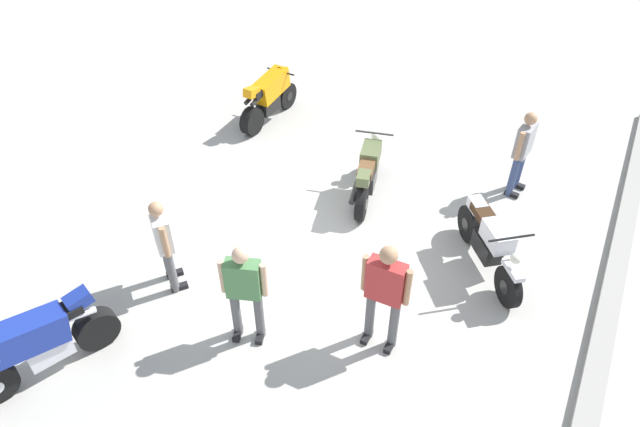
{
  "coord_description": "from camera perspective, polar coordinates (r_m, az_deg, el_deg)",
  "views": [
    {
      "loc": [
        6.31,
        3.51,
        6.39
      ],
      "look_at": [
        0.35,
        0.21,
        0.75
      ],
      "focal_mm": 31.32,
      "sensor_mm": 36.0,
      "label": 1
    }
  ],
  "objects": [
    {
      "name": "motorcycle_olive_vintage",
      "position": [
        10.2,
        4.93,
        4.1
      ],
      "size": [
        1.92,
        0.81,
        1.07
      ],
      "rotation": [
        0.0,
        0.0,
        3.42
      ],
      "color": "black",
      "rests_on": "ground"
    },
    {
      "name": "motorcycle_orange_sportbike",
      "position": [
        12.52,
        -5.19,
        11.9
      ],
      "size": [
        1.96,
        0.7,
        1.14
      ],
      "rotation": [
        0.0,
        0.0,
        3.11
      ],
      "color": "black",
      "rests_on": "ground"
    },
    {
      "name": "person_in_gray_shirt",
      "position": [
        10.65,
        20.01,
        6.27
      ],
      "size": [
        0.65,
        0.35,
        1.66
      ],
      "rotation": [
        0.0,
        0.0,
        1.46
      ],
      "color": "#384772",
      "rests_on": "ground"
    },
    {
      "name": "motorcycle_blue_sportbike",
      "position": [
        8.13,
        -26.77,
        -11.64
      ],
      "size": [
        1.89,
        0.95,
        1.14
      ],
      "rotation": [
        0.0,
        0.0,
        5.93
      ],
      "color": "black",
      "rests_on": "ground"
    },
    {
      "name": "person_in_green_shirt",
      "position": [
        7.49,
        -7.73,
        -7.57
      ],
      "size": [
        0.44,
        0.63,
        1.65
      ],
      "rotation": [
        0.0,
        0.0,
        0.38
      ],
      "color": "#59595B",
      "rests_on": "ground"
    },
    {
      "name": "person_in_red_shirt",
      "position": [
        7.33,
        6.65,
        -7.78
      ],
      "size": [
        0.32,
        0.68,
        1.77
      ],
      "rotation": [
        0.0,
        0.0,
        0.04
      ],
      "color": "#59595B",
      "rests_on": "ground"
    },
    {
      "name": "ground_plane",
      "position": [
        9.64,
        -0.1,
        -1.88
      ],
      "size": [
        40.0,
        40.0,
        0.0
      ],
      "primitive_type": "plane",
      "color": "#ADAAA3"
    },
    {
      "name": "person_in_white_shirt",
      "position": [
        8.46,
        -15.69,
        -2.67
      ],
      "size": [
        0.5,
        0.56,
        1.6
      ],
      "rotation": [
        0.0,
        0.0,
        2.49
      ],
      "color": "#59595B",
      "rests_on": "ground"
    },
    {
      "name": "curb_edge",
      "position": [
        8.99,
        26.98,
        -10.76
      ],
      "size": [
        14.0,
        0.3,
        0.15
      ],
      "primitive_type": "cube",
      "color": "gray",
      "rests_on": "ground"
    },
    {
      "name": "motorcycle_silver_cruiser",
      "position": [
        9.05,
        16.94,
        -2.93
      ],
      "size": [
        1.67,
        1.45,
        1.09
      ],
      "rotation": [
        0.0,
        0.0,
        0.7
      ],
      "color": "black",
      "rests_on": "ground"
    }
  ]
}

